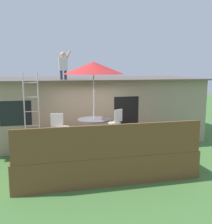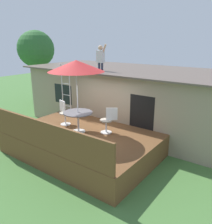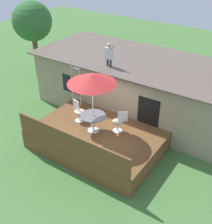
{
  "view_description": "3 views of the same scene",
  "coord_description": "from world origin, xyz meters",
  "px_view_note": "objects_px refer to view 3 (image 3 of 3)",
  "views": [
    {
      "loc": [
        -1.74,
        -8.32,
        3.15
      ],
      "look_at": [
        0.49,
        0.98,
        1.58
      ],
      "focal_mm": 43.1,
      "sensor_mm": 36.0,
      "label": 1
    },
    {
      "loc": [
        5.27,
        -5.77,
        3.96
      ],
      "look_at": [
        0.43,
        0.78,
        1.45
      ],
      "focal_mm": 37.34,
      "sensor_mm": 36.0,
      "label": 2
    },
    {
      "loc": [
        5.85,
        -8.06,
        7.82
      ],
      "look_at": [
        -0.06,
        0.7,
        1.34
      ],
      "focal_mm": 47.26,
      "sensor_mm": 36.0,
      "label": 3
    }
  ],
  "objects_px": {
    "patio_chair_left": "(78,111)",
    "person_figure": "(109,53)",
    "patio_chair_right": "(119,122)",
    "patio_umbrella": "(92,79)",
    "patio_table": "(93,119)",
    "step_ladder": "(76,83)",
    "backyard_tree": "(32,22)"
  },
  "relations": [
    {
      "from": "patio_chair_left",
      "to": "patio_chair_right",
      "type": "relative_size",
      "value": 1.0
    },
    {
      "from": "patio_umbrella",
      "to": "patio_chair_left",
      "type": "xyz_separation_m",
      "value": [
        -1.02,
        0.3,
        -1.89
      ]
    },
    {
      "from": "person_figure",
      "to": "patio_chair_left",
      "type": "relative_size",
      "value": 1.21
    },
    {
      "from": "patio_table",
      "to": "patio_chair_right",
      "type": "height_order",
      "value": "patio_chair_right"
    },
    {
      "from": "patio_umbrella",
      "to": "person_figure",
      "type": "xyz_separation_m",
      "value": [
        -0.73,
        2.28,
        0.17
      ]
    },
    {
      "from": "person_figure",
      "to": "patio_chair_right",
      "type": "distance_m",
      "value": 3.12
    },
    {
      "from": "step_ladder",
      "to": "person_figure",
      "type": "xyz_separation_m",
      "value": [
        1.21,
        0.94,
        1.42
      ]
    },
    {
      "from": "patio_chair_left",
      "to": "patio_chair_right",
      "type": "distance_m",
      "value": 1.93
    },
    {
      "from": "patio_table",
      "to": "patio_chair_right",
      "type": "bearing_deg",
      "value": 33.43
    },
    {
      "from": "step_ladder",
      "to": "backyard_tree",
      "type": "bearing_deg",
      "value": 153.93
    },
    {
      "from": "step_ladder",
      "to": "patio_chair_right",
      "type": "distance_m",
      "value": 3.0
    },
    {
      "from": "person_figure",
      "to": "patio_chair_left",
      "type": "distance_m",
      "value": 2.87
    },
    {
      "from": "person_figure",
      "to": "backyard_tree",
      "type": "distance_m",
      "value": 6.58
    },
    {
      "from": "person_figure",
      "to": "patio_chair_right",
      "type": "bearing_deg",
      "value": -46.2
    },
    {
      "from": "person_figure",
      "to": "patio_chair_left",
      "type": "bearing_deg",
      "value": -98.31
    },
    {
      "from": "patio_table",
      "to": "patio_chair_right",
      "type": "xyz_separation_m",
      "value": [
        0.89,
        0.59,
        -0.13
      ]
    },
    {
      "from": "step_ladder",
      "to": "backyard_tree",
      "type": "xyz_separation_m",
      "value": [
        -5.17,
        2.53,
        1.49
      ]
    },
    {
      "from": "patio_umbrella",
      "to": "patio_chair_left",
      "type": "distance_m",
      "value": 2.17
    },
    {
      "from": "patio_table",
      "to": "patio_chair_right",
      "type": "distance_m",
      "value": 1.07
    },
    {
      "from": "patio_chair_right",
      "to": "patio_umbrella",
      "type": "bearing_deg",
      "value": 0.0
    },
    {
      "from": "step_ladder",
      "to": "patio_umbrella",
      "type": "bearing_deg",
      "value": -34.58
    },
    {
      "from": "patio_table",
      "to": "patio_umbrella",
      "type": "xyz_separation_m",
      "value": [
        0.0,
        0.0,
        1.76
      ]
    },
    {
      "from": "patio_umbrella",
      "to": "step_ladder",
      "type": "bearing_deg",
      "value": 145.42
    },
    {
      "from": "step_ladder",
      "to": "patio_chair_right",
      "type": "bearing_deg",
      "value": -14.9
    },
    {
      "from": "patio_chair_right",
      "to": "person_figure",
      "type": "bearing_deg",
      "value": -79.63
    },
    {
      "from": "patio_table",
      "to": "backyard_tree",
      "type": "relative_size",
      "value": 0.23
    },
    {
      "from": "patio_table",
      "to": "patio_umbrella",
      "type": "bearing_deg",
      "value": 33.69
    },
    {
      "from": "person_figure",
      "to": "patio_chair_right",
      "type": "xyz_separation_m",
      "value": [
        1.62,
        -1.69,
        -2.06
      ]
    },
    {
      "from": "person_figure",
      "to": "backyard_tree",
      "type": "bearing_deg",
      "value": 165.98
    },
    {
      "from": "patio_chair_left",
      "to": "person_figure",
      "type": "bearing_deg",
      "value": 98.06
    },
    {
      "from": "patio_table",
      "to": "patio_chair_left",
      "type": "xyz_separation_m",
      "value": [
        -1.02,
        0.3,
        -0.13
      ]
    },
    {
      "from": "step_ladder",
      "to": "person_figure",
      "type": "bearing_deg",
      "value": 37.59
    }
  ]
}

